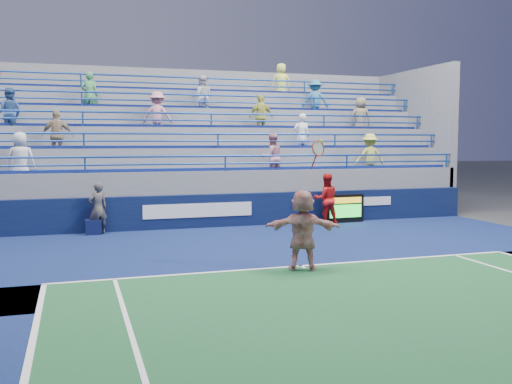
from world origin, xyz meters
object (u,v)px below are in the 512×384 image
object	(u,v)px
serve_speed_board	(345,209)
ball_girl	(326,199)
judge_chair	(94,226)
tennis_player	(303,230)
line_judge	(98,208)

from	to	relation	value
serve_speed_board	ball_girl	distance (m)	0.89
judge_chair	tennis_player	world-z (taller)	tennis_player
tennis_player	ball_girl	distance (m)	7.15
serve_speed_board	line_judge	world-z (taller)	line_judge
tennis_player	line_judge	bearing A→B (deg)	122.35
judge_chair	tennis_player	size ratio (longest dim) A/B	0.29
judge_chair	tennis_player	xyz separation A→B (m)	(4.21, -6.46, 0.63)
line_judge	tennis_player	bearing A→B (deg)	101.39
judge_chair	serve_speed_board	bearing A→B (deg)	-0.26
line_judge	ball_girl	bearing A→B (deg)	157.74
tennis_player	serve_speed_board	bearing A→B (deg)	56.65
serve_speed_board	ball_girl	size ratio (longest dim) A/B	0.83
line_judge	judge_chair	bearing A→B (deg)	-33.48
serve_speed_board	judge_chair	world-z (taller)	serve_speed_board
tennis_player	ball_girl	xyz separation A→B (m)	(3.44, 6.26, -0.02)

